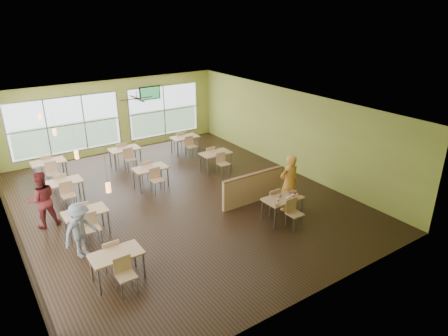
{
  "coord_description": "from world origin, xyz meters",
  "views": [
    {
      "loc": [
        -5.53,
        -10.96,
        6.13
      ],
      "look_at": [
        1.24,
        -0.95,
        1.21
      ],
      "focal_mm": 32.0,
      "sensor_mm": 36.0,
      "label": 1
    }
  ],
  "objects_px": {
    "half_wall_divider": "(253,188)",
    "food_basket": "(293,192)",
    "main_table": "(283,201)",
    "man_plaid": "(289,183)"
  },
  "relations": [
    {
      "from": "main_table",
      "to": "half_wall_divider",
      "type": "bearing_deg",
      "value": 90.0
    },
    {
      "from": "main_table",
      "to": "man_plaid",
      "type": "bearing_deg",
      "value": 33.45
    },
    {
      "from": "half_wall_divider",
      "to": "main_table",
      "type": "bearing_deg",
      "value": -90.0
    },
    {
      "from": "half_wall_divider",
      "to": "food_basket",
      "type": "distance_m",
      "value": 1.46
    },
    {
      "from": "half_wall_divider",
      "to": "food_basket",
      "type": "height_order",
      "value": "half_wall_divider"
    },
    {
      "from": "main_table",
      "to": "food_basket",
      "type": "bearing_deg",
      "value": 11.42
    },
    {
      "from": "half_wall_divider",
      "to": "food_basket",
      "type": "xyz_separation_m",
      "value": [
        0.5,
        -1.35,
        0.26
      ]
    },
    {
      "from": "man_plaid",
      "to": "food_basket",
      "type": "height_order",
      "value": "man_plaid"
    },
    {
      "from": "half_wall_divider",
      "to": "man_plaid",
      "type": "bearing_deg",
      "value": -60.53
    },
    {
      "from": "main_table",
      "to": "food_basket",
      "type": "xyz_separation_m",
      "value": [
        0.5,
        0.1,
        0.15
      ]
    }
  ]
}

